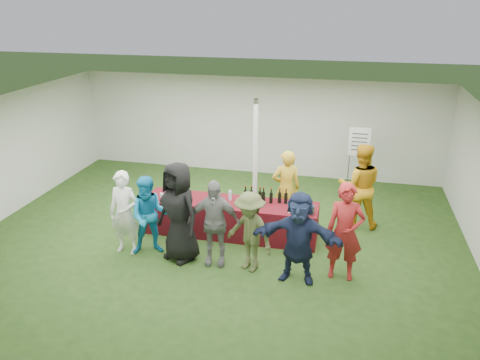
% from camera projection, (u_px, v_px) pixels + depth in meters
% --- Properties ---
extents(ground, '(60.00, 60.00, 0.00)m').
position_uv_depth(ground, '(220.00, 237.00, 9.79)').
color(ground, '#284719').
rests_on(ground, ground).
extents(tent, '(10.00, 10.00, 10.00)m').
position_uv_depth(tent, '(255.00, 160.00, 10.28)').
color(tent, white).
rests_on(tent, ground).
extents(serving_table, '(3.60, 0.80, 0.75)m').
position_uv_depth(serving_table, '(231.00, 218.00, 9.78)').
color(serving_table, '#580911').
rests_on(serving_table, ground).
extents(wine_bottles, '(0.90, 0.12, 0.32)m').
position_uv_depth(wine_bottles, '(265.00, 197.00, 9.59)').
color(wine_bottles, black).
rests_on(wine_bottles, serving_table).
extents(wine_glasses, '(2.72, 0.11, 0.16)m').
position_uv_depth(wine_glasses, '(197.00, 199.00, 9.50)').
color(wine_glasses, silver).
rests_on(wine_glasses, serving_table).
extents(water_bottle, '(0.07, 0.07, 0.23)m').
position_uv_depth(water_bottle, '(230.00, 195.00, 9.68)').
color(water_bottle, silver).
rests_on(water_bottle, serving_table).
extents(bar_towel, '(0.25, 0.18, 0.03)m').
position_uv_depth(bar_towel, '(305.00, 207.00, 9.36)').
color(bar_towel, white).
rests_on(bar_towel, serving_table).
extents(dump_bucket, '(0.22, 0.22, 0.18)m').
position_uv_depth(dump_bucket, '(309.00, 210.00, 9.07)').
color(dump_bucket, slate).
rests_on(dump_bucket, serving_table).
extents(wine_list_sign, '(0.50, 0.03, 1.80)m').
position_uv_depth(wine_list_sign, '(359.00, 147.00, 11.26)').
color(wine_list_sign, slate).
rests_on(wine_list_sign, ground).
extents(staff_pourer, '(0.72, 0.59, 1.71)m').
position_uv_depth(staff_pourer, '(286.00, 188.00, 10.05)').
color(staff_pourer, gold).
rests_on(staff_pourer, ground).
extents(staff_back, '(0.98, 0.80, 1.87)m').
position_uv_depth(staff_back, '(360.00, 186.00, 9.95)').
color(staff_back, orange).
rests_on(staff_back, ground).
extents(customer_0, '(0.63, 0.43, 1.67)m').
position_uv_depth(customer_0, '(124.00, 213.00, 8.95)').
color(customer_0, white).
rests_on(customer_0, ground).
extents(customer_1, '(0.93, 0.83, 1.58)m').
position_uv_depth(customer_1, '(150.00, 216.00, 8.93)').
color(customer_1, '#1384BB').
rests_on(customer_1, ground).
extents(customer_2, '(1.12, 0.98, 1.94)m').
position_uv_depth(customer_2, '(179.00, 212.00, 8.67)').
color(customer_2, black).
rests_on(customer_2, ground).
extents(customer_3, '(1.02, 0.52, 1.67)m').
position_uv_depth(customer_3, '(214.00, 223.00, 8.56)').
color(customer_3, slate).
rests_on(customer_3, ground).
extents(customer_4, '(1.14, 0.96, 1.53)m').
position_uv_depth(customer_4, '(250.00, 232.00, 8.38)').
color(customer_4, '#4C542D').
rests_on(customer_4, ground).
extents(customer_5, '(1.58, 0.58, 1.67)m').
position_uv_depth(customer_5, '(298.00, 237.00, 8.03)').
color(customer_5, '#1A2443').
rests_on(customer_5, ground).
extents(customer_6, '(0.66, 0.44, 1.79)m').
position_uv_depth(customer_6, '(345.00, 232.00, 8.09)').
color(customer_6, maroon).
rests_on(customer_6, ground).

